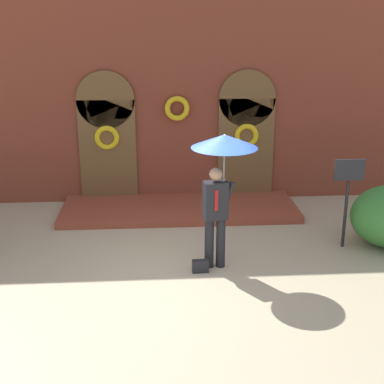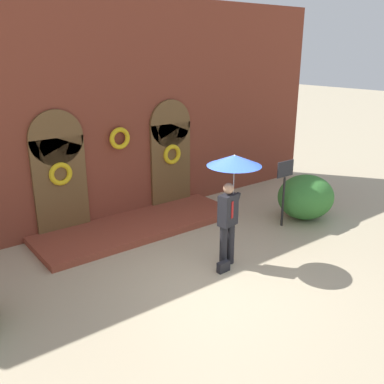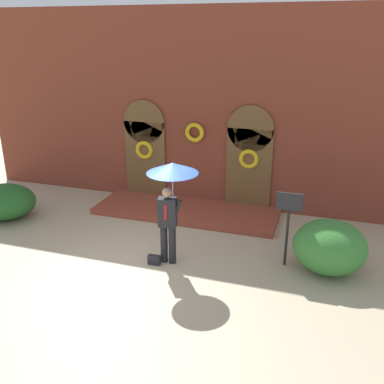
# 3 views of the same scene
# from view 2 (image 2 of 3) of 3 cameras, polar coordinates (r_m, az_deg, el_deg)

# --- Properties ---
(ground_plane) EXTENTS (80.00, 80.00, 0.00)m
(ground_plane) POSITION_cam_2_polar(r_m,az_deg,el_deg) (8.76, 3.50, -11.22)
(ground_plane) COLOR tan
(building_facade) EXTENTS (14.00, 2.30, 5.60)m
(building_facade) POSITION_cam_2_polar(r_m,az_deg,el_deg) (11.18, -10.51, 9.70)
(building_facade) COLOR brown
(building_facade) RESTS_ON ground
(person_with_umbrella) EXTENTS (1.10, 1.10, 2.36)m
(person_with_umbrella) POSITION_cam_2_polar(r_m,az_deg,el_deg) (8.58, 5.43, 2.01)
(person_with_umbrella) COLOR black
(person_with_umbrella) RESTS_ON ground
(handbag) EXTENTS (0.28, 0.13, 0.22)m
(handbag) POSITION_cam_2_polar(r_m,az_deg,el_deg) (8.90, 4.21, -9.90)
(handbag) COLOR black
(handbag) RESTS_ON ground
(sign_post) EXTENTS (0.56, 0.06, 1.72)m
(sign_post) POSITION_cam_2_polar(r_m,az_deg,el_deg) (10.94, 12.22, 1.24)
(sign_post) COLOR black
(sign_post) RESTS_ON ground
(shrub_right) EXTENTS (1.56, 1.41, 1.18)m
(shrub_right) POSITION_cam_2_polar(r_m,az_deg,el_deg) (11.80, 14.92, -0.63)
(shrub_right) COLOR #387A33
(shrub_right) RESTS_ON ground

